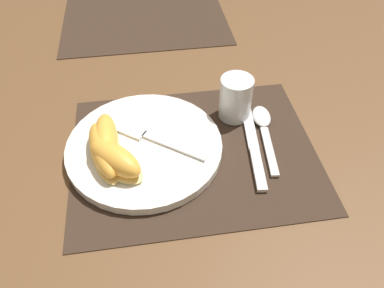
{
  "coord_description": "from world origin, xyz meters",
  "views": [
    {
      "loc": [
        -0.07,
        -0.44,
        0.49
      ],
      "look_at": [
        -0.0,
        -0.0,
        0.02
      ],
      "focal_mm": 35.0,
      "sensor_mm": 36.0,
      "label": 1
    }
  ],
  "objects_px": {
    "citrus_wedge_0": "(106,140)",
    "spoon": "(263,125)",
    "fork": "(148,137)",
    "plate": "(145,147)",
    "knife": "(253,142)",
    "citrus_wedge_2": "(115,160)",
    "citrus_wedge_1": "(104,150)",
    "juice_glass": "(235,100)"
  },
  "relations": [
    {
      "from": "citrus_wedge_0",
      "to": "spoon",
      "type": "bearing_deg",
      "value": 5.34
    },
    {
      "from": "spoon",
      "to": "fork",
      "type": "bearing_deg",
      "value": -176.2
    },
    {
      "from": "fork",
      "to": "spoon",
      "type": "bearing_deg",
      "value": 3.8
    },
    {
      "from": "plate",
      "to": "spoon",
      "type": "bearing_deg",
      "value": 6.88
    },
    {
      "from": "plate",
      "to": "knife",
      "type": "bearing_deg",
      "value": -3.6
    },
    {
      "from": "citrus_wedge_2",
      "to": "citrus_wedge_0",
      "type": "bearing_deg",
      "value": 107.61
    },
    {
      "from": "fork",
      "to": "citrus_wedge_0",
      "type": "distance_m",
      "value": 0.07
    },
    {
      "from": "citrus_wedge_0",
      "to": "citrus_wedge_1",
      "type": "distance_m",
      "value": 0.02
    },
    {
      "from": "plate",
      "to": "citrus_wedge_2",
      "type": "distance_m",
      "value": 0.07
    },
    {
      "from": "plate",
      "to": "fork",
      "type": "height_order",
      "value": "fork"
    },
    {
      "from": "knife",
      "to": "fork",
      "type": "height_order",
      "value": "fork"
    },
    {
      "from": "spoon",
      "to": "citrus_wedge_2",
      "type": "height_order",
      "value": "citrus_wedge_2"
    },
    {
      "from": "spoon",
      "to": "citrus_wedge_1",
      "type": "xyz_separation_m",
      "value": [
        -0.29,
        -0.05,
        0.03
      ]
    },
    {
      "from": "fork",
      "to": "citrus_wedge_0",
      "type": "bearing_deg",
      "value": -169.97
    },
    {
      "from": "citrus_wedge_2",
      "to": "citrus_wedge_1",
      "type": "bearing_deg",
      "value": 124.92
    },
    {
      "from": "fork",
      "to": "citrus_wedge_0",
      "type": "relative_size",
      "value": 1.38
    },
    {
      "from": "juice_glass",
      "to": "citrus_wedge_0",
      "type": "xyz_separation_m",
      "value": [
        -0.24,
        -0.07,
        -0.0
      ]
    },
    {
      "from": "juice_glass",
      "to": "plate",
      "type": "bearing_deg",
      "value": -158.9
    },
    {
      "from": "spoon",
      "to": "citrus_wedge_1",
      "type": "bearing_deg",
      "value": -170.51
    },
    {
      "from": "fork",
      "to": "citrus_wedge_2",
      "type": "bearing_deg",
      "value": -132.2
    },
    {
      "from": "spoon",
      "to": "fork",
      "type": "distance_m",
      "value": 0.22
    },
    {
      "from": "fork",
      "to": "citrus_wedge_2",
      "type": "relative_size",
      "value": 1.55
    },
    {
      "from": "knife",
      "to": "citrus_wedge_0",
      "type": "xyz_separation_m",
      "value": [
        -0.25,
        0.01,
        0.03
      ]
    },
    {
      "from": "spoon",
      "to": "citrus_wedge_0",
      "type": "height_order",
      "value": "citrus_wedge_0"
    },
    {
      "from": "citrus_wedge_0",
      "to": "fork",
      "type": "bearing_deg",
      "value": 10.03
    },
    {
      "from": "juice_glass",
      "to": "citrus_wedge_0",
      "type": "distance_m",
      "value": 0.25
    },
    {
      "from": "plate",
      "to": "citrus_wedge_0",
      "type": "bearing_deg",
      "value": 179.82
    },
    {
      "from": "fork",
      "to": "plate",
      "type": "bearing_deg",
      "value": -120.2
    },
    {
      "from": "knife",
      "to": "fork",
      "type": "xyz_separation_m",
      "value": [
        -0.18,
        0.02,
        0.02
      ]
    },
    {
      "from": "spoon",
      "to": "fork",
      "type": "xyz_separation_m",
      "value": [
        -0.21,
        -0.01,
        0.01
      ]
    },
    {
      "from": "fork",
      "to": "citrus_wedge_1",
      "type": "distance_m",
      "value": 0.08
    },
    {
      "from": "fork",
      "to": "citrus_wedge_1",
      "type": "xyz_separation_m",
      "value": [
        -0.07,
        -0.03,
        0.01
      ]
    },
    {
      "from": "knife",
      "to": "citrus_wedge_1",
      "type": "height_order",
      "value": "citrus_wedge_1"
    },
    {
      "from": "juice_glass",
      "to": "citrus_wedge_1",
      "type": "xyz_separation_m",
      "value": [
        -0.24,
        -0.09,
        -0.0
      ]
    },
    {
      "from": "knife",
      "to": "citrus_wedge_2",
      "type": "distance_m",
      "value": 0.24
    },
    {
      "from": "plate",
      "to": "citrus_wedge_0",
      "type": "distance_m",
      "value": 0.07
    },
    {
      "from": "spoon",
      "to": "citrus_wedge_1",
      "type": "distance_m",
      "value": 0.29
    },
    {
      "from": "citrus_wedge_1",
      "to": "citrus_wedge_2",
      "type": "relative_size",
      "value": 1.24
    },
    {
      "from": "plate",
      "to": "citrus_wedge_2",
      "type": "relative_size",
      "value": 2.43
    },
    {
      "from": "spoon",
      "to": "citrus_wedge_2",
      "type": "distance_m",
      "value": 0.28
    },
    {
      "from": "juice_glass",
      "to": "knife",
      "type": "relative_size",
      "value": 0.36
    },
    {
      "from": "juice_glass",
      "to": "fork",
      "type": "bearing_deg",
      "value": -161.83
    }
  ]
}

